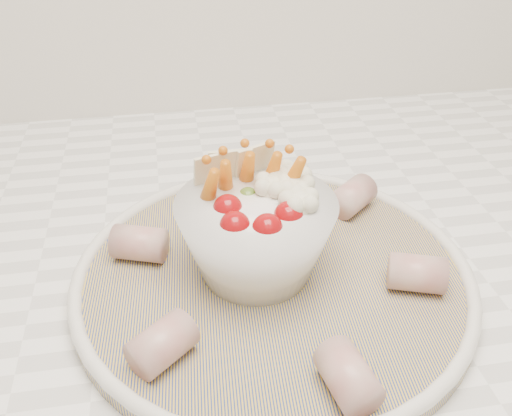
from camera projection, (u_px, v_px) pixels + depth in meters
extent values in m
cube|color=white|center=(326.00, 235.00, 0.60)|extent=(2.04, 0.62, 0.04)
cylinder|color=navy|center=(273.00, 278.00, 0.50)|extent=(0.37, 0.37, 0.01)
torus|color=white|center=(273.00, 272.00, 0.49)|extent=(0.35, 0.35, 0.01)
sphere|color=#94090D|center=(235.00, 226.00, 0.44)|extent=(0.02, 0.02, 0.02)
sphere|color=#94090D|center=(267.00, 229.00, 0.43)|extent=(0.02, 0.02, 0.02)
sphere|color=#94090D|center=(289.00, 216.00, 0.45)|extent=(0.02, 0.02, 0.02)
sphere|color=#94090D|center=(228.00, 209.00, 0.46)|extent=(0.02, 0.02, 0.02)
sphere|color=#4F7025|center=(248.00, 198.00, 0.48)|extent=(0.02, 0.02, 0.02)
cone|color=#C56312|center=(226.00, 183.00, 0.47)|extent=(0.02, 0.04, 0.06)
cone|color=#C56312|center=(247.00, 175.00, 0.49)|extent=(0.02, 0.04, 0.06)
cone|color=#C56312|center=(272.00, 175.00, 0.49)|extent=(0.03, 0.04, 0.06)
cone|color=#C56312|center=(209.00, 193.00, 0.46)|extent=(0.03, 0.04, 0.06)
cone|color=#C56312|center=(291.00, 181.00, 0.48)|extent=(0.03, 0.04, 0.06)
sphere|color=white|center=(294.00, 192.00, 0.47)|extent=(0.03, 0.03, 0.03)
sphere|color=white|center=(299.00, 207.00, 0.46)|extent=(0.03, 0.03, 0.03)
sphere|color=white|center=(293.00, 180.00, 0.49)|extent=(0.03, 0.03, 0.03)
sphere|color=white|center=(273.00, 192.00, 0.48)|extent=(0.03, 0.03, 0.03)
cube|color=beige|center=(230.00, 170.00, 0.49)|extent=(0.04, 0.01, 0.04)
cube|color=beige|center=(254.00, 165.00, 0.50)|extent=(0.04, 0.03, 0.04)
cube|color=beige|center=(215.00, 174.00, 0.48)|extent=(0.04, 0.02, 0.04)
cylinder|color=#AC544E|center=(417.00, 273.00, 0.47)|extent=(0.05, 0.04, 0.03)
cylinder|color=#AC544E|center=(352.00, 196.00, 0.57)|extent=(0.06, 0.05, 0.03)
cylinder|color=#AC544E|center=(225.00, 182.00, 0.59)|extent=(0.04, 0.05, 0.03)
cylinder|color=#AC544E|center=(139.00, 243.00, 0.50)|extent=(0.05, 0.04, 0.03)
cylinder|color=#AC544E|center=(162.00, 344.00, 0.40)|extent=(0.06, 0.05, 0.03)
cylinder|color=#AC544E|center=(348.00, 376.00, 0.38)|extent=(0.04, 0.05, 0.03)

